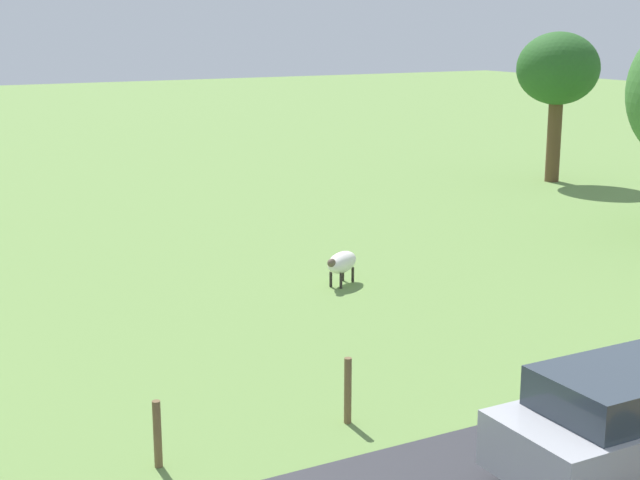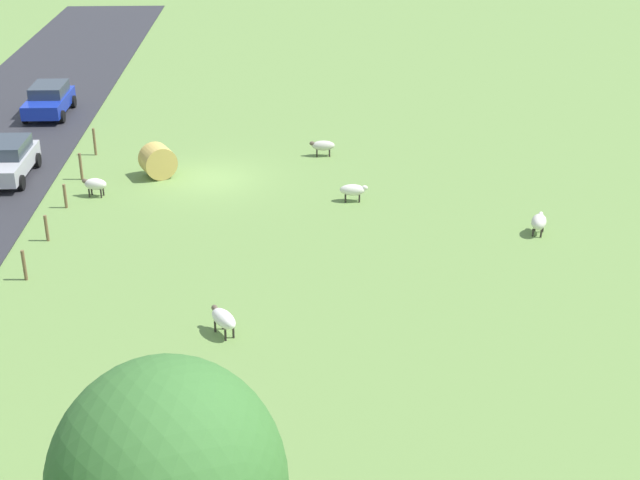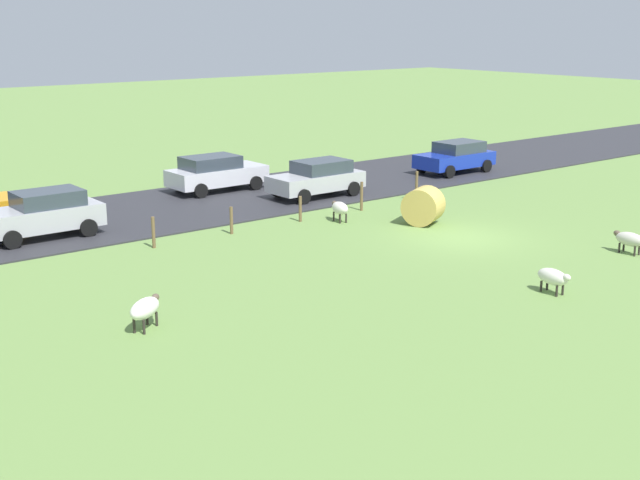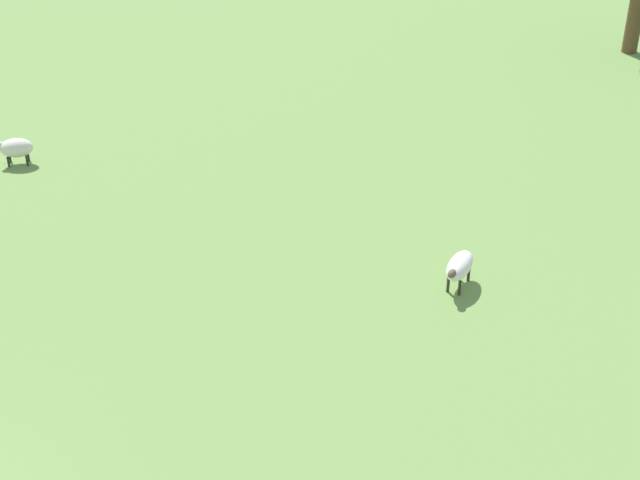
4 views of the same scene
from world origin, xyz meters
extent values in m
plane|color=#6B8E47|center=(0.00, 0.00, 0.00)|extent=(160.00, 160.00, 0.00)
ellipsoid|color=silver|center=(4.69, 1.81, 0.54)|extent=(1.01, 0.65, 0.49)
ellipsoid|color=brown|center=(5.13, 1.73, 0.65)|extent=(0.29, 0.23, 0.20)
cylinder|color=#2D2823|center=(4.97, 1.89, 0.18)|extent=(0.07, 0.07, 0.36)
cylinder|color=#2D2823|center=(4.92, 1.63, 0.18)|extent=(0.07, 0.07, 0.36)
cylinder|color=#2D2823|center=(4.46, 1.99, 0.18)|extent=(0.07, 0.07, 0.36)
cylinder|color=#2D2823|center=(4.41, 1.72, 0.18)|extent=(0.07, 0.07, 0.36)
ellipsoid|color=silver|center=(-12.74, 6.21, 0.51)|extent=(0.86, 1.08, 0.55)
ellipsoid|color=silver|center=(-12.91, 5.79, 0.64)|extent=(0.26, 0.31, 0.20)
cylinder|color=#2D2823|center=(-12.70, 5.91, 0.15)|extent=(0.07, 0.07, 0.31)
cylinder|color=#2D2823|center=(-12.98, 6.02, 0.15)|extent=(0.07, 0.07, 0.31)
cylinder|color=#2D2823|center=(-12.51, 6.39, 0.15)|extent=(0.07, 0.07, 0.31)
cylinder|color=#2D2823|center=(-12.79, 6.51, 0.15)|extent=(0.07, 0.07, 0.31)
ellipsoid|color=silver|center=(-5.93, 2.70, 0.50)|extent=(1.07, 0.54, 0.47)
ellipsoid|color=silver|center=(-6.43, 2.74, 0.60)|extent=(0.27, 0.20, 0.20)
cylinder|color=#2D2823|center=(-6.23, 2.59, 0.16)|extent=(0.07, 0.07, 0.32)
cylinder|color=#2D2823|center=(-6.21, 2.85, 0.16)|extent=(0.07, 0.07, 0.32)
cylinder|color=#2D2823|center=(-5.66, 2.55, 0.16)|extent=(0.07, 0.07, 0.32)
cylinder|color=#2D2823|center=(-5.64, 2.80, 0.16)|extent=(0.07, 0.07, 0.32)
ellipsoid|color=white|center=(-1.32, 13.23, 0.57)|extent=(1.05, 1.25, 0.50)
ellipsoid|color=brown|center=(-1.02, 12.77, 0.68)|extent=(0.29, 0.32, 0.20)
cylinder|color=#2D2823|center=(-1.03, 13.04, 0.19)|extent=(0.07, 0.07, 0.38)
cylinder|color=#2D2823|center=(-1.26, 12.89, 0.19)|extent=(0.07, 0.07, 0.38)
cylinder|color=#2D2823|center=(-1.37, 13.57, 0.19)|extent=(0.07, 0.07, 0.38)
cylinder|color=#2D2823|center=(-1.61, 13.42, 0.19)|extent=(0.07, 0.07, 0.38)
ellipsoid|color=beige|center=(-4.94, -2.85, 0.51)|extent=(1.08, 0.49, 0.46)
ellipsoid|color=brown|center=(-4.43, -2.86, 0.61)|extent=(0.26, 0.19, 0.20)
cylinder|color=#2D2823|center=(-4.64, -2.73, 0.17)|extent=(0.07, 0.07, 0.33)
cylinder|color=#2D2823|center=(-4.65, -2.99, 0.17)|extent=(0.07, 0.07, 0.33)
cylinder|color=#2D2823|center=(-5.23, -2.72, 0.17)|extent=(0.07, 0.07, 0.33)
cylinder|color=#2D2823|center=(-5.23, -2.97, 0.17)|extent=(0.07, 0.07, 0.33)
cylinder|color=tan|center=(2.38, -0.43, 0.72)|extent=(1.79, 1.64, 1.44)
cylinder|color=brown|center=(5.69, -3.35, 0.65)|extent=(0.12, 0.12, 1.29)
cylinder|color=brown|center=(5.69, -0.18, 0.60)|extent=(0.12, 0.12, 1.20)
cylinder|color=brown|center=(5.69, 2.99, 0.50)|extent=(0.12, 0.12, 1.00)
cylinder|color=brown|center=(5.69, 6.16, 0.51)|extent=(0.12, 0.12, 1.02)
cylinder|color=brown|center=(5.69, 9.33, 0.55)|extent=(0.12, 0.12, 1.10)
cube|color=#1933B2|center=(9.23, -9.57, 0.72)|extent=(1.89, 4.22, 0.69)
cube|color=#333D47|center=(9.23, -9.88, 1.35)|extent=(1.67, 2.32, 0.56)
cylinder|color=black|center=(8.28, -8.20, 0.38)|extent=(0.22, 0.64, 0.64)
cylinder|color=black|center=(10.18, -8.20, 0.38)|extent=(0.22, 0.64, 0.64)
cylinder|color=black|center=(8.28, -10.94, 0.38)|extent=(0.22, 0.64, 0.64)
cylinder|color=black|center=(10.18, -10.94, 0.38)|extent=(0.22, 0.64, 0.64)
cube|color=#B7B7BC|center=(8.88, -0.28, 0.73)|extent=(1.85, 4.27, 0.70)
cube|color=#333D47|center=(8.88, -0.60, 1.36)|extent=(1.63, 2.35, 0.56)
cylinder|color=black|center=(7.95, 1.10, 0.38)|extent=(0.22, 0.64, 0.64)
cylinder|color=black|center=(7.95, -1.67, 0.38)|extent=(0.22, 0.64, 0.64)
camera|label=1|loc=(17.61, 2.36, 6.30)|focal=51.93mm
camera|label=2|loc=(-3.42, 37.49, 14.44)|focal=51.46mm
camera|label=3|loc=(-19.87, 22.28, 7.64)|focal=47.30mm
camera|label=4|loc=(12.76, 1.14, 12.49)|focal=53.52mm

